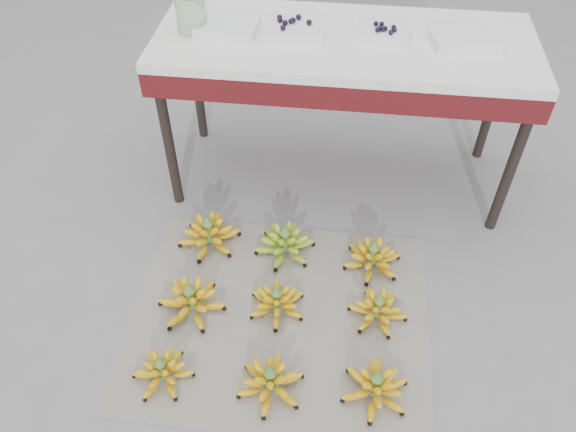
# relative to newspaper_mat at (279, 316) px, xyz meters

# --- Properties ---
(ground) EXTENTS (60.00, 60.00, 0.00)m
(ground) POSITION_rel_newspaper_mat_xyz_m (0.06, 0.00, -0.00)
(ground) COLOR slate
(ground) RESTS_ON ground
(newspaper_mat) EXTENTS (1.26, 1.06, 0.01)m
(newspaper_mat) POSITION_rel_newspaper_mat_xyz_m (0.00, 0.00, 0.00)
(newspaper_mat) COLOR beige
(newspaper_mat) RESTS_ON ground
(bunch_front_left) EXTENTS (0.27, 0.27, 0.14)m
(bunch_front_left) POSITION_rel_newspaper_mat_xyz_m (-0.40, -0.34, 0.05)
(bunch_front_left) COLOR gold
(bunch_front_left) RESTS_ON newspaper_mat
(bunch_front_center) EXTENTS (0.32, 0.32, 0.16)m
(bunch_front_center) POSITION_rel_newspaper_mat_xyz_m (0.01, -0.33, 0.06)
(bunch_front_center) COLOR gold
(bunch_front_center) RESTS_ON newspaper_mat
(bunch_front_right) EXTENTS (0.33, 0.33, 0.16)m
(bunch_front_right) POSITION_rel_newspaper_mat_xyz_m (0.40, -0.31, 0.06)
(bunch_front_right) COLOR gold
(bunch_front_right) RESTS_ON newspaper_mat
(bunch_mid_left) EXTENTS (0.29, 0.29, 0.17)m
(bunch_mid_left) POSITION_rel_newspaper_mat_xyz_m (-0.37, -0.01, 0.06)
(bunch_mid_left) COLOR gold
(bunch_mid_left) RESTS_ON newspaper_mat
(bunch_mid_center) EXTENTS (0.30, 0.30, 0.15)m
(bunch_mid_center) POSITION_rel_newspaper_mat_xyz_m (-0.01, 0.03, 0.05)
(bunch_mid_center) COLOR gold
(bunch_mid_center) RESTS_ON newspaper_mat
(bunch_mid_right) EXTENTS (0.28, 0.28, 0.15)m
(bunch_mid_right) POSITION_rel_newspaper_mat_xyz_m (0.41, 0.05, 0.05)
(bunch_mid_right) COLOR gold
(bunch_mid_right) RESTS_ON newspaper_mat
(bunch_back_left) EXTENTS (0.31, 0.31, 0.17)m
(bunch_back_left) POSITION_rel_newspaper_mat_xyz_m (-0.38, 0.37, 0.06)
(bunch_back_left) COLOR gold
(bunch_back_left) RESTS_ON newspaper_mat
(bunch_back_center) EXTENTS (0.32, 0.32, 0.17)m
(bunch_back_center) POSITION_rel_newspaper_mat_xyz_m (-0.02, 0.36, 0.06)
(bunch_back_center) COLOR #7AA528
(bunch_back_center) RESTS_ON newspaper_mat
(bunch_back_right) EXTENTS (0.27, 0.27, 0.16)m
(bunch_back_right) POSITION_rel_newspaper_mat_xyz_m (0.38, 0.32, 0.06)
(bunch_back_right) COLOR gold
(bunch_back_right) RESTS_ON newspaper_mat
(vendor_table) EXTENTS (1.67, 0.67, 0.80)m
(vendor_table) POSITION_rel_newspaper_mat_xyz_m (0.17, 0.93, 0.71)
(vendor_table) COLOR black
(vendor_table) RESTS_ON ground
(tray_far_left) EXTENTS (0.27, 0.20, 0.04)m
(tray_far_left) POSITION_rel_newspaper_mat_xyz_m (-0.34, 0.91, 0.82)
(tray_far_left) COLOR silver
(tray_far_left) RESTS_ON vendor_table
(tray_left) EXTENTS (0.27, 0.20, 0.07)m
(tray_left) POSITION_rel_newspaper_mat_xyz_m (-0.05, 0.93, 0.82)
(tray_left) COLOR silver
(tray_left) RESTS_ON vendor_table
(tray_right) EXTENTS (0.25, 0.20, 0.06)m
(tray_right) POSITION_rel_newspaper_mat_xyz_m (0.34, 0.95, 0.82)
(tray_right) COLOR silver
(tray_right) RESTS_ON vendor_table
(tray_far_right) EXTENTS (0.31, 0.25, 0.04)m
(tray_far_right) POSITION_rel_newspaper_mat_xyz_m (0.68, 0.93, 0.82)
(tray_far_right) COLOR silver
(tray_far_right) RESTS_ON vendor_table
(glass_jar) EXTENTS (0.17, 0.17, 0.16)m
(glass_jar) POSITION_rel_newspaper_mat_xyz_m (-0.50, 0.91, 0.88)
(glass_jar) COLOR beige
(glass_jar) RESTS_ON vendor_table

